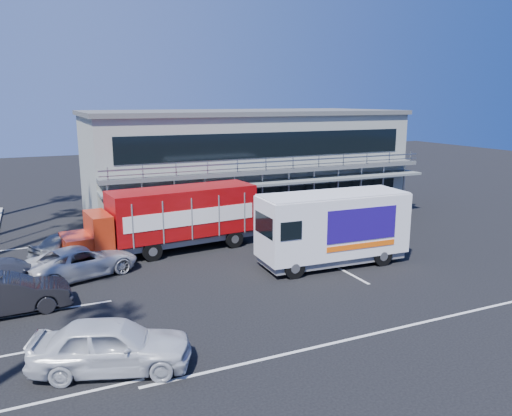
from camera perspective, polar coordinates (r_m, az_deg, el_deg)
name	(u,v)px	position (r m, az deg, el deg)	size (l,w,h in m)	color
ground	(308,277)	(23.47, 5.91, -7.81)	(120.00, 120.00, 0.00)	black
building	(242,160)	(37.05, -1.58, 5.46)	(22.40, 12.00, 7.30)	gray
red_truck	(171,218)	(27.02, -9.71, -1.08)	(10.33, 3.38, 3.42)	#AE260E
white_van	(333,227)	(24.79, 8.75, -2.17)	(7.46, 2.81, 3.60)	silver
parked_car_a	(112,345)	(16.13, -16.17, -14.81)	(1.91, 4.76, 1.62)	silver
parked_car_b	(7,295)	(21.51, -26.53, -8.85)	(1.59, 4.57, 1.50)	black
parked_car_c	(82,261)	(24.58, -19.28, -5.78)	(2.35, 5.10, 1.42)	#BDBEC0
parked_car_d	(10,274)	(24.18, -26.31, -6.77)	(1.87, 4.60, 1.33)	#2E313E
parked_car_e	(76,244)	(27.24, -19.85, -3.92)	(1.84, 4.58, 1.56)	slate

